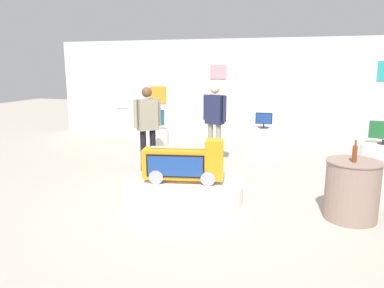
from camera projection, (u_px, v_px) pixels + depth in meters
The scene contains 14 objects.
ground_plane at pixel (198, 202), 5.75m from camera, with size 30.00×30.00×0.00m, color #A8A091.
back_wall_display at pixel (247, 91), 10.25m from camera, with size 11.65×0.13×2.83m.
main_display_pedestal at pixel (183, 191), 5.79m from camera, with size 1.88×1.88×0.30m, color white.
novelty_firetruck_tv at pixel (184, 165), 5.69m from camera, with size 1.28×0.53×0.68m.
display_pedestal_left_rear at pixel (263, 142), 8.65m from camera, with size 0.83×0.83×0.67m, color white.
tv_on_left_rear at pixel (264, 120), 8.54m from camera, with size 0.39×0.24×0.36m.
display_pedestal_center_rear at pixel (381, 161), 6.89m from camera, with size 0.77×0.77×0.67m, color white.
tv_on_center_rear at pixel (384, 131), 6.76m from camera, with size 0.57×0.19×0.45m.
display_pedestal_right_rear at pixel (154, 144), 8.47m from camera, with size 0.73×0.73×0.67m, color white.
tv_on_right_rear at pixel (153, 118), 8.34m from camera, with size 0.58×0.23×0.48m.
side_table_round at pixel (352, 190), 5.05m from camera, with size 0.74×0.74×0.83m.
bottle_on_side_table at pixel (355, 153), 4.87m from camera, with size 0.06×0.06×0.30m.
shopper_browsing_near_truck at pixel (215, 118), 7.86m from camera, with size 0.54×0.31×1.72m.
shopper_browsing_rear at pixel (148, 123), 7.14m from camera, with size 0.42×0.42×1.70m.
Camera 1 is at (1.45, -5.24, 2.09)m, focal length 34.30 mm.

